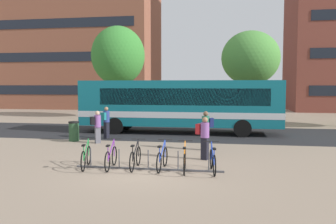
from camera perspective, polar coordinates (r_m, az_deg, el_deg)
The scene contains 18 objects.
ground at distance 12.34m, azimuth -3.38°, elevation -9.36°, with size 200.00×200.00×0.00m, color gray.
bus_lane_asphalt at distance 21.68m, azimuth 2.43°, elevation -3.40°, with size 80.00×7.20×0.01m, color #232326.
city_bus at distance 21.55m, azimuth 1.73°, elevation 1.29°, with size 12.04×2.65×3.20m.
bike_rack at distance 12.39m, azimuth -3.20°, elevation -8.88°, with size 5.20×0.14×0.70m.
parked_bicycle_green_0 at distance 12.89m, azimuth -13.06°, elevation -7.12°, with size 0.56×1.70×0.99m.
parked_bicycle_purple_1 at distance 12.65m, azimuth -9.17°, elevation -7.29°, with size 0.52×1.72×0.99m.
parked_bicycle_black_2 at distance 12.52m, azimuth -5.28°, elevation -7.37°, with size 0.52×1.72×0.99m.
parked_bicycle_blue_3 at distance 12.32m, azimuth -0.94°, elevation -7.54°, with size 0.52×1.72×0.99m.
parked_bicycle_orange_4 at distance 12.08m, azimuth 2.70°, elevation -7.79°, with size 0.52×1.72×0.99m.
parked_bicycle_blue_5 at distance 12.02m, azimuth 7.22°, elevation -7.88°, with size 0.52×1.71×0.99m.
commuter_navy_pack_0 at distance 15.97m, azimuth 6.20°, elevation -2.53°, with size 0.57×0.41×1.76m.
commuter_teal_pack_1 at distance 19.58m, azimuth -9.95°, elevation -1.33°, with size 0.47×0.59×1.75m.
commuter_black_pack_2 at distance 18.14m, azimuth -11.39°, elevation -2.02°, with size 0.60×0.56×1.64m.
commuter_red_pack_3 at distance 13.95m, azimuth 5.83°, elevation -3.71°, with size 0.60×0.49×1.68m.
trash_bin at distance 19.17m, azimuth -14.92°, elevation -3.01°, with size 0.55×0.55×1.03m.
street_tree_0 at distance 32.28m, azimuth -8.04°, elevation 8.96°, with size 4.76×4.76×8.18m.
street_tree_1 at distance 29.07m, azimuth 13.15°, elevation 8.46°, with size 4.59×4.59×7.21m.
building_left_wing at distance 48.76m, azimuth -13.88°, elevation 10.01°, with size 19.69×10.26×15.68m.
Camera 1 is at (2.74, -11.67, 2.92)m, focal length 37.84 mm.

